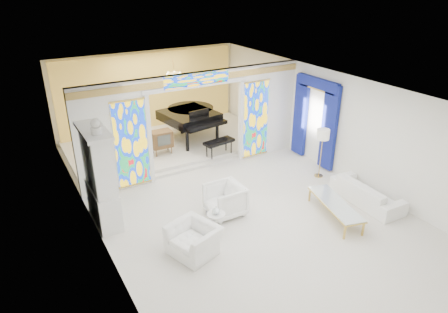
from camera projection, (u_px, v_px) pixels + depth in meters
floor at (231, 197)px, 10.75m from camera, size 12.00×12.00×0.00m
ceiling at (232, 88)px, 9.51m from camera, size 7.00×12.00×0.02m
wall_back at (149, 92)px, 14.85m from camera, size 7.00×0.02×3.00m
wall_left at (92, 178)px, 8.54m from camera, size 0.02×12.00×3.00m
wall_right at (333, 123)px, 11.73m from camera, size 0.02×12.00×3.00m
partition_wall at (196, 118)px, 11.64m from camera, size 7.00×0.22×3.00m
stained_glass_left at (131, 144)px, 10.78m from camera, size 0.90×0.04×2.40m
stained_glass_right at (256, 119)px, 12.63m from camera, size 0.90×0.04×2.40m
stained_glass_transom at (197, 80)px, 11.07m from camera, size 2.00×0.04×0.34m
alcove_platform at (171, 144)px, 13.94m from camera, size 6.80×3.80×0.18m
gold_curtain_back at (150, 92)px, 14.76m from camera, size 6.70×0.10×2.90m
chandelier at (174, 74)px, 12.93m from camera, size 0.48×0.48×0.30m
blue_drapes at (315, 114)px, 12.20m from camera, size 0.14×1.85×2.65m
china_cabinet at (100, 178)px, 9.27m from camera, size 0.56×1.46×2.72m
armchair_left at (193, 240)px, 8.50m from camera, size 1.15×1.23×0.65m
armchair_right at (225, 200)px, 9.86m from camera, size 0.88×0.86×0.79m
sofa at (367, 192)px, 10.42m from camera, size 0.87×2.03×0.58m
side_table at (216, 220)px, 9.14m from camera, size 0.52×0.52×0.53m
vase at (216, 210)px, 9.02m from camera, size 0.22×0.22×0.19m
coffee_table at (335, 204)px, 9.72m from camera, size 1.02×1.94×0.41m
floor_lamp at (323, 137)px, 11.37m from camera, size 0.48×0.48×1.48m
grand_piano at (191, 115)px, 13.88m from camera, size 2.13×3.29×1.24m
tv_console at (162, 139)px, 12.76m from camera, size 0.67×0.46×0.77m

